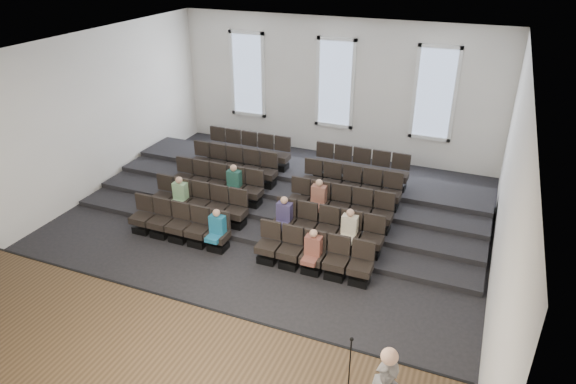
% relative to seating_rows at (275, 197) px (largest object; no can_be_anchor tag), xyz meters
% --- Properties ---
extents(ground, '(14.00, 14.00, 0.00)m').
position_rel_seating_rows_xyz_m(ground, '(0.00, -1.54, -0.68)').
color(ground, black).
rests_on(ground, ground).
extents(ceiling, '(12.00, 14.00, 0.02)m').
position_rel_seating_rows_xyz_m(ceiling, '(0.00, -1.54, 4.33)').
color(ceiling, white).
rests_on(ceiling, ground).
extents(wall_back, '(12.00, 0.04, 5.00)m').
position_rel_seating_rows_xyz_m(wall_back, '(0.00, 5.48, 1.82)').
color(wall_back, white).
rests_on(wall_back, ground).
extents(wall_front, '(12.00, 0.04, 5.00)m').
position_rel_seating_rows_xyz_m(wall_front, '(0.00, -8.56, 1.82)').
color(wall_front, white).
rests_on(wall_front, ground).
extents(wall_left, '(0.04, 14.00, 5.00)m').
position_rel_seating_rows_xyz_m(wall_left, '(-6.02, -1.54, 1.82)').
color(wall_left, white).
rests_on(wall_left, ground).
extents(wall_right, '(0.04, 14.00, 5.00)m').
position_rel_seating_rows_xyz_m(wall_right, '(6.02, -1.54, 1.82)').
color(wall_right, white).
rests_on(wall_right, ground).
extents(stage, '(11.80, 3.60, 0.50)m').
position_rel_seating_rows_xyz_m(stage, '(0.00, -6.64, -0.43)').
color(stage, '#47331E').
rests_on(stage, ground).
extents(stage_lip, '(11.80, 0.06, 0.52)m').
position_rel_seating_rows_xyz_m(stage_lip, '(0.00, -4.87, -0.43)').
color(stage_lip, black).
rests_on(stage_lip, ground).
extents(risers, '(11.80, 4.80, 0.60)m').
position_rel_seating_rows_xyz_m(risers, '(0.00, 1.63, -0.49)').
color(risers, black).
rests_on(risers, ground).
extents(seating_rows, '(6.80, 4.70, 1.67)m').
position_rel_seating_rows_xyz_m(seating_rows, '(0.00, 0.00, 0.00)').
color(seating_rows, black).
rests_on(seating_rows, ground).
extents(windows, '(8.44, 0.10, 3.24)m').
position_rel_seating_rows_xyz_m(windows, '(0.00, 5.41, 2.02)').
color(windows, white).
rests_on(windows, wall_back).
extents(audience, '(5.45, 2.64, 1.10)m').
position_rel_seating_rows_xyz_m(audience, '(0.28, -1.09, 0.15)').
color(audience, '#1B6788').
rests_on(audience, seating_rows).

